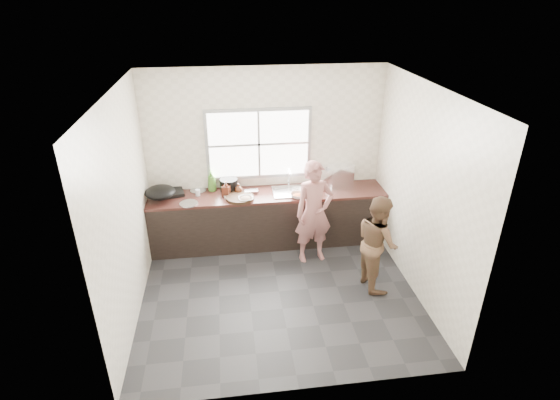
{
  "coord_description": "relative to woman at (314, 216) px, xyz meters",
  "views": [
    {
      "loc": [
        -0.61,
        -4.69,
        3.7
      ],
      "look_at": [
        0.1,
        0.65,
        1.05
      ],
      "focal_mm": 28.0,
      "sensor_mm": 36.0,
      "label": 1
    }
  ],
  "objects": [
    {
      "name": "bottle_brown_tall",
      "position": [
        -1.23,
        0.56,
        0.24
      ],
      "size": [
        0.13,
        0.13,
        0.21
      ],
      "primitive_type": "imported",
      "rotation": [
        0.0,
        0.0,
        -0.39
      ],
      "color": "#451D11",
      "rests_on": "countertop"
    },
    {
      "name": "window_glazing",
      "position": [
        -0.7,
        0.83,
        0.83
      ],
      "size": [
        1.5,
        0.01,
        1.0
      ],
      "primitive_type": "cube",
      "color": "white",
      "rests_on": "window_frame"
    },
    {
      "name": "plate_food",
      "position": [
        -1.17,
        0.49,
        0.15
      ],
      "size": [
        0.22,
        0.22,
        0.02
      ],
      "primitive_type": "cylinder",
      "rotation": [
        0.0,
        0.0,
        0.06
      ],
      "color": "white",
      "rests_on": "countertop"
    },
    {
      "name": "bowl_mince",
      "position": [
        -0.95,
        0.34,
        0.16
      ],
      "size": [
        0.24,
        0.24,
        0.05
      ],
      "primitive_type": "imported",
      "rotation": [
        0.0,
        0.0,
        0.11
      ],
      "color": "silver",
      "rests_on": "countertop"
    },
    {
      "name": "countertop",
      "position": [
        -0.6,
        0.55,
        0.12
      ],
      "size": [
        3.6,
        0.64,
        0.04
      ],
      "primitive_type": "cube",
      "color": "#391C17",
      "rests_on": "cabinet"
    },
    {
      "name": "person_side",
      "position": [
        0.71,
        -0.72,
        -0.06
      ],
      "size": [
        0.57,
        0.7,
        1.32
      ],
      "primitive_type": "imported",
      "rotation": [
        0.0,
        0.0,
        1.69
      ],
      "color": "brown",
      "rests_on": "floor"
    },
    {
      "name": "cabinet",
      "position": [
        -0.6,
        0.55,
        -0.31
      ],
      "size": [
        3.6,
        0.62,
        0.82
      ],
      "primitive_type": "cube",
      "color": "black",
      "rests_on": "floor"
    },
    {
      "name": "bottle_brown_short",
      "position": [
        -1.05,
        0.61,
        0.21
      ],
      "size": [
        0.14,
        0.14,
        0.15
      ],
      "primitive_type": "imported",
      "rotation": [
        0.0,
        0.0,
        0.22
      ],
      "color": "#482112",
      "rests_on": "countertop"
    },
    {
      "name": "cutting_board",
      "position": [
        -1.04,
        0.41,
        0.16
      ],
      "size": [
        0.44,
        0.44,
        0.04
      ],
      "primitive_type": "cylinder",
      "rotation": [
        0.0,
        0.0,
        0.05
      ],
      "color": "black",
      "rests_on": "countertop"
    },
    {
      "name": "ceiling",
      "position": [
        -0.6,
        -0.74,
        1.98
      ],
      "size": [
        3.6,
        3.2,
        0.01
      ],
      "primitive_type": "cube",
      "color": "silver",
      "rests_on": "wall_back"
    },
    {
      "name": "cleaver",
      "position": [
        -0.86,
        0.59,
        0.18
      ],
      "size": [
        0.21,
        0.11,
        0.01
      ],
      "primitive_type": "cube",
      "rotation": [
        0.0,
        0.0,
        0.04
      ],
      "color": "silver",
      "rests_on": "cutting_board"
    },
    {
      "name": "woman",
      "position": [
        0.0,
        0.0,
        0.0
      ],
      "size": [
        0.57,
        0.42,
        1.45
      ],
      "primitive_type": "imported",
      "rotation": [
        0.0,
        0.0,
        0.15
      ],
      "color": "#A66763",
      "rests_on": "floor"
    },
    {
      "name": "wall_left",
      "position": [
        -2.41,
        -0.74,
        0.63
      ],
      "size": [
        0.01,
        3.2,
        2.7
      ],
      "primitive_type": "cube",
      "color": "beige",
      "rests_on": "ground"
    },
    {
      "name": "faucet",
      "position": [
        -0.25,
        0.75,
        0.29
      ],
      "size": [
        0.02,
        0.02,
        0.3
      ],
      "primitive_type": "cylinder",
      "color": "silver",
      "rests_on": "countertop"
    },
    {
      "name": "window_frame",
      "position": [
        -0.7,
        0.85,
        0.83
      ],
      "size": [
        1.6,
        0.05,
        1.1
      ],
      "primitive_type": "cube",
      "color": "#9EA0A5",
      "rests_on": "wall_back"
    },
    {
      "name": "bowl_held",
      "position": [
        -0.15,
        0.56,
        0.17
      ],
      "size": [
        0.2,
        0.2,
        0.06
      ],
      "primitive_type": "imported",
      "rotation": [
        0.0,
        0.0,
        -0.01
      ],
      "color": "silver",
      "rests_on": "countertop"
    },
    {
      "name": "wok",
      "position": [
        -2.19,
        0.49,
        0.28
      ],
      "size": [
        0.53,
        0.53,
        0.17
      ],
      "primitive_type": "ellipsoid",
      "rotation": [
        0.0,
        0.0,
        0.24
      ],
      "color": "black",
      "rests_on": "burner"
    },
    {
      "name": "sink",
      "position": [
        -0.25,
        0.55,
        0.14
      ],
      "size": [
        0.55,
        0.45,
        0.02
      ],
      "primitive_type": "cube",
      "color": "silver",
      "rests_on": "countertop"
    },
    {
      "name": "bottle_green",
      "position": [
        -1.44,
        0.75,
        0.31
      ],
      "size": [
        0.13,
        0.13,
        0.34
      ],
      "primitive_type": "imported",
      "rotation": [
        0.0,
        0.0,
        0.01
      ],
      "color": "#417727",
      "rests_on": "countertop"
    },
    {
      "name": "floor",
      "position": [
        -0.6,
        -0.74,
        -0.73
      ],
      "size": [
        3.6,
        3.2,
        0.01
      ],
      "primitive_type": "cube",
      "color": "#252527",
      "rests_on": "ground"
    },
    {
      "name": "glass_jar",
      "position": [
        -1.66,
        0.61,
        0.19
      ],
      "size": [
        0.09,
        0.09,
        0.1
      ],
      "primitive_type": "cylinder",
      "rotation": [
        0.0,
        0.0,
        0.36
      ],
      "color": "silver",
      "rests_on": "countertop"
    },
    {
      "name": "burner",
      "position": [
        -2.07,
        0.73,
        0.17
      ],
      "size": [
        0.44,
        0.44,
        0.06
      ],
      "primitive_type": "cube",
      "rotation": [
        0.0,
        0.0,
        0.22
      ],
      "color": "black",
      "rests_on": "countertop"
    },
    {
      "name": "dish_rack",
      "position": [
        0.53,
        0.77,
        0.3
      ],
      "size": [
        0.51,
        0.44,
        0.32
      ],
      "primitive_type": "cube",
      "rotation": [
        0.0,
        0.0,
        0.39
      ],
      "color": "white",
      "rests_on": "countertop"
    },
    {
      "name": "pot_lid_left",
      "position": [
        -1.78,
        0.34,
        0.14
      ],
      "size": [
        0.34,
        0.34,
        0.01
      ],
      "primitive_type": "cylinder",
      "rotation": [
        0.0,
        0.0,
        -0.33
      ],
      "color": "silver",
      "rests_on": "countertop"
    },
    {
      "name": "wall_front",
      "position": [
        -0.6,
        -2.34,
        0.63
      ],
      "size": [
        3.6,
        0.01,
        2.7
      ],
      "primitive_type": "cube",
      "color": "beige",
      "rests_on": "ground"
    },
    {
      "name": "bowl_crabs",
      "position": [
        -0.18,
        0.34,
        0.16
      ],
      "size": [
        0.21,
        0.21,
        0.06
      ],
      "primitive_type": "imported",
      "rotation": [
        0.0,
        0.0,
        -0.27
      ],
      "color": "silver",
      "rests_on": "countertop"
    },
    {
      "name": "wall_back",
      "position": [
        -0.6,
        0.87,
        0.63
      ],
      "size": [
        3.6,
        0.01,
        2.7
      ],
      "primitive_type": "cube",
      "color": "silver",
      "rests_on": "ground"
    },
    {
      "name": "wall_right",
      "position": [
        1.2,
        -0.74,
        0.63
      ],
      "size": [
        0.01,
        3.2,
        2.7
      ],
      "primitive_type": "cube",
      "color": "beige",
      "rests_on": "ground"
    },
    {
      "name": "black_pot",
      "position": [
        -1.19,
        0.72,
        0.23
      ],
      "size": [
        0.28,
        0.28,
        0.19
      ],
      "primitive_type": "cylinder",
      "rotation": [
        0.0,
        0.0,
        0.05
      ],
      "color": "black",
      "rests_on": "countertop"
    },
    {
      "name": "pot_lid_right",
      "position": [
        -1.66,
        0.78,
        0.14
      ],
      "size": [
        0.32,
        0.32,
        0.01
      ],
      "primitive_type": "cylinder",
      "rotation": [
        0.0,
        0.0,
        0.43
      ],
      "color": "#A7A8AE",
      "rests_on": "countertop"
    }
  ]
}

